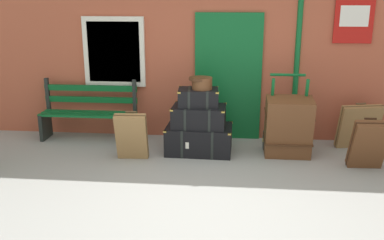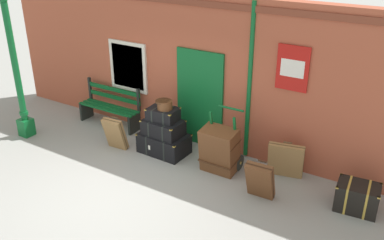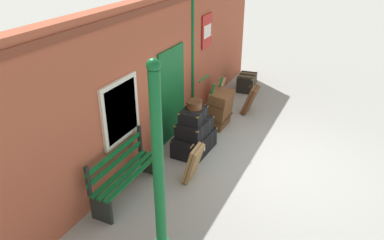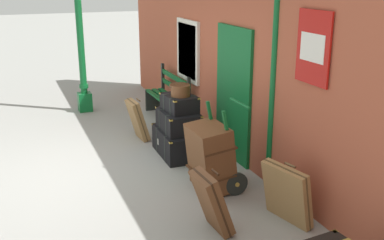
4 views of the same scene
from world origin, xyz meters
The scene contains 14 objects.
ground_plane centered at (0.00, 0.00, 0.00)m, with size 60.00×60.00×0.00m, color gray.
brick_facade centered at (-0.01, 2.60, 1.60)m, with size 10.40×0.35×3.20m.
lamp_post centered at (-3.37, 0.68, 1.19)m, with size 0.28×0.28×3.11m.
platform_bench centered at (-2.13, 2.16, 0.44)m, with size 1.60×0.43×1.01m.
steamer_trunk_base centered at (-0.23, 1.68, 0.21)m, with size 1.03×0.68×0.43m.
steamer_trunk_middle centered at (-0.23, 1.67, 0.58)m, with size 0.83×0.57×0.33m.
steamer_trunk_top centered at (-0.24, 1.69, 0.87)m, with size 0.64×0.49×0.27m.
round_hatbox centered at (-0.20, 1.69, 1.10)m, with size 0.35×0.32×0.18m.
porters_trolley centered at (1.12, 1.80, 0.27)m, with size 0.71×0.61×1.20m.
large_brown_trunk centered at (1.12, 1.63, 0.46)m, with size 0.70×0.54×0.93m.
suitcase_charcoal centered at (2.16, 1.18, 0.37)m, with size 0.49×0.41×0.75m.
suitcase_slate centered at (2.28, 2.10, 0.36)m, with size 0.70×0.41×0.74m.
suitcase_olive centered at (-1.19, 1.25, 0.36)m, with size 0.48×0.35×0.74m.
corner_trunk centered at (3.67, 1.76, 0.24)m, with size 0.73×0.55×0.49m.
Camera 3 is at (-6.57, -1.29, 4.27)m, focal length 34.91 mm.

